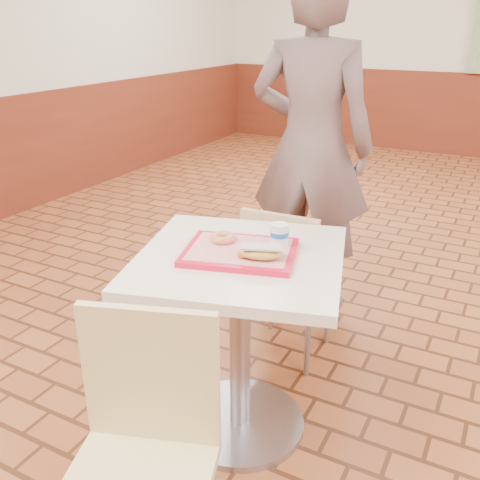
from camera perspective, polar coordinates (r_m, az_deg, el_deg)
The scene contains 8 objects.
main_table at distance 2.09m, azimuth -0.00°, elevation -8.08°, with size 0.75×0.75×0.79m.
chair_main_front at distance 1.62m, azimuth -10.40°, elevation -20.96°, with size 0.51×0.51×0.87m.
chair_main_back at distance 2.57m, azimuth 4.84°, elevation -4.03°, with size 0.38×0.38×0.80m.
customer at distance 3.01m, azimuth 7.60°, elevation 9.83°, with size 0.69×0.45×1.88m, color #695451.
serving_tray at distance 1.96m, azimuth -0.00°, elevation -1.29°, with size 0.40×0.31×0.03m.
ring_donut at distance 2.02m, azimuth -1.85°, elevation 0.26°, with size 0.10×0.10×0.03m, color #CD7D4A.
long_john_donut at distance 1.87m, azimuth 2.20°, elevation -1.37°, with size 0.17×0.13×0.05m.
paper_cup at distance 1.98m, azimuth 4.23°, elevation 0.59°, with size 0.07×0.07×0.08m.
Camera 1 is at (-0.14, -2.21, 1.59)m, focal length 40.00 mm.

